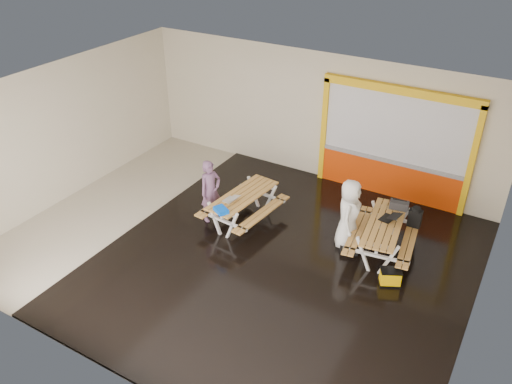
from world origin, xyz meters
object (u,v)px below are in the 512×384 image
Objects in this scene: picnic_table_left at (243,201)px; person_right at (349,214)px; laptop_right at (390,218)px; backpack at (415,217)px; toolbox at (399,205)px; blue_pouch at (221,210)px; dark_case at (349,249)px; laptop_left at (231,199)px; picnic_table_right at (384,230)px; person_left at (211,191)px; fluke_bag at (390,277)px.

person_right is (2.49, 0.39, 0.23)m from picnic_table_left.
backpack reaches higher than laptop_right.
person_right reaches higher than picnic_table_left.
backpack is at bearing -6.18° from toolbox.
blue_pouch reaches higher than dark_case.
laptop_left is 0.82× the size of toolbox.
person_left is (-3.97, -0.82, 0.22)m from picnic_table_right.
fluke_bag is (3.86, -0.08, -0.62)m from laptop_left.
laptop_right is 0.93× the size of fluke_bag.
fluke_bag is (0.51, -0.97, -0.39)m from picnic_table_right.
blue_pouch is (0.69, -0.59, 0.01)m from person_left.
blue_pouch is at bearing -151.10° from backpack.
person_left reaches higher than fluke_bag.
picnic_table_left is 3.92m from backpack.
laptop_left is 0.73× the size of fluke_bag.
fluke_bag is at bearing -88.80° from backpack.
toolbox is 1.51m from dark_case.
laptop_right is 1.13m from dark_case.
laptop_right is 1.40× the size of blue_pouch.
laptop_left is at bearing -78.24° from person_left.
toolbox is (0.08, 0.72, 0.28)m from picnic_table_right.
picnic_table_left is at bearing 88.12° from blue_pouch.
laptop_left is 2.89m from dark_case.
dark_case is (2.65, 0.13, -0.49)m from picnic_table_left.
person_right is 3.35× the size of fluke_bag.
laptop_right is (0.05, 0.18, 0.24)m from picnic_table_right.
blue_pouch is at bearing -173.54° from fluke_bag.
laptop_left is 0.94× the size of dark_case.
picnic_table_right is 4.93× the size of toolbox.
picnic_table_right is 4.38× the size of fluke_bag.
laptop_right is (0.82, 0.31, 0.02)m from person_right.
blue_pouch is (-0.03, -0.89, 0.23)m from picnic_table_left.
blue_pouch is (-3.29, -1.40, 0.23)m from picnic_table_right.
toolbox is at bearing 173.82° from backpack.
toolbox reaches higher than blue_pouch.
blue_pouch reaches higher than fluke_bag.
backpack reaches higher than picnic_table_left.
dark_case is (-0.69, -1.10, -0.78)m from toolbox.
laptop_left is 1.09× the size of blue_pouch.
backpack is (4.45, 1.49, -0.10)m from person_left.
person_right is at bearing -170.23° from picnic_table_right.
blue_pouch is (-3.33, -1.58, -0.02)m from laptop_right.
person_left is 4.34m from toolbox.
picnic_table_left is 1.36× the size of person_left.
picnic_table_left is at bearing -162.30° from backpack.
picnic_table_right is at bearing 9.04° from picnic_table_left.
person_left is at bearing 90.25° from person_right.
backpack is (0.48, 0.67, 0.12)m from picnic_table_right.
toolbox is 0.91× the size of backpack.
picnic_table_left is 1.27× the size of person_right.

